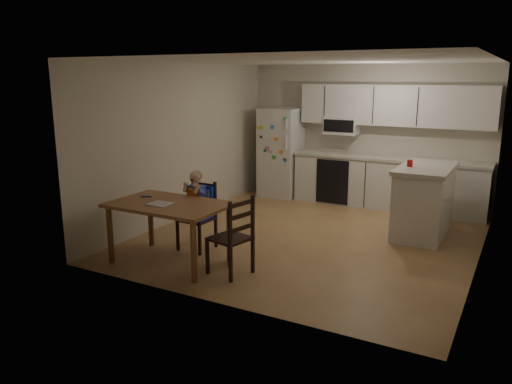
{
  "coord_description": "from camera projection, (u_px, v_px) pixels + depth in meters",
  "views": [
    {
      "loc": [
        2.65,
        -6.49,
        2.3
      ],
      "look_at": [
        -0.26,
        -1.2,
        0.89
      ],
      "focal_mm": 35.0,
      "sensor_mm": 36.0,
      "label": 1
    }
  ],
  "objects": [
    {
      "name": "chair_side",
      "position": [
        236.0,
        232.0,
        5.78
      ],
      "size": [
        0.5,
        0.5,
        0.95
      ],
      "rotation": [
        0.0,
        0.0,
        -1.79
      ],
      "color": "black",
      "rests_on": "ground"
    },
    {
      "name": "kitchen_run",
      "position": [
        388.0,
        159.0,
        8.78
      ],
      "size": [
        3.37,
        0.62,
        2.15
      ],
      "color": "silver",
      "rests_on": "ground"
    },
    {
      "name": "kitchen_island",
      "position": [
        424.0,
        200.0,
        7.32
      ],
      "size": [
        0.73,
        1.39,
        1.03
      ],
      "color": "silver",
      "rests_on": "ground"
    },
    {
      "name": "refrigerator",
      "position": [
        281.0,
        152.0,
        9.68
      ],
      "size": [
        0.72,
        0.7,
        1.7
      ],
      "primitive_type": "cube",
      "color": "silver",
      "rests_on": "ground"
    },
    {
      "name": "red_cup",
      "position": [
        410.0,
        163.0,
        7.16
      ],
      "size": [
        0.08,
        0.08,
        0.1
      ],
      "primitive_type": "cylinder",
      "color": "red",
      "rests_on": "kitchen_island"
    },
    {
      "name": "room",
      "position": [
        326.0,
        148.0,
        7.43
      ],
      "size": [
        4.52,
        5.01,
        2.51
      ],
      "color": "#936843",
      "rests_on": "ground"
    },
    {
      "name": "chair_booster",
      "position": [
        198.0,
        202.0,
        6.69
      ],
      "size": [
        0.42,
        0.42,
        1.08
      ],
      "rotation": [
        0.0,
        0.0,
        -0.03
      ],
      "color": "black",
      "rests_on": "ground"
    },
    {
      "name": "toddler_spoon",
      "position": [
        145.0,
        196.0,
        6.45
      ],
      "size": [
        0.12,
        0.06,
        0.02
      ],
      "primitive_type": "cylinder",
      "rotation": [
        0.0,
        1.57,
        0.35
      ],
      "color": "#0D2CB9",
      "rests_on": "dining_table"
    },
    {
      "name": "napkin",
      "position": [
        160.0,
        204.0,
        6.08
      ],
      "size": [
        0.28,
        0.24,
        0.01
      ],
      "primitive_type": "cube",
      "color": "#B8B8BD",
      "rests_on": "dining_table"
    },
    {
      "name": "dining_table",
      "position": [
        169.0,
        211.0,
        6.17
      ],
      "size": [
        1.44,
        0.93,
        0.77
      ],
      "color": "brown",
      "rests_on": "ground"
    }
  ]
}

